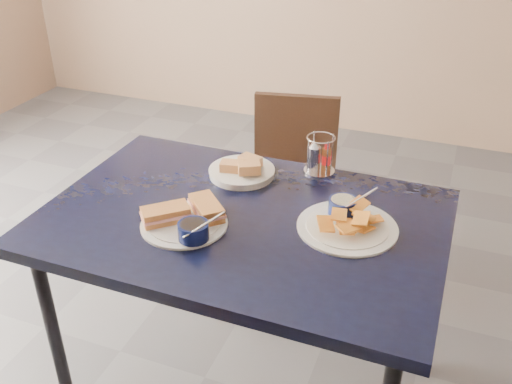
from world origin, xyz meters
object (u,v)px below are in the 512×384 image
(chair_far, at_px, (296,174))
(condiment_caddy, at_px, (319,157))
(plantain_plate, at_px, (347,220))
(bread_basket, at_px, (242,171))
(sandwich_plate, at_px, (187,219))
(dining_table, at_px, (243,233))

(chair_far, relative_size, condiment_caddy, 5.95)
(condiment_caddy, bearing_deg, chair_far, 115.17)
(plantain_plate, bearing_deg, condiment_caddy, 119.49)
(plantain_plate, height_order, bread_basket, plantain_plate)
(chair_far, xyz_separation_m, sandwich_plate, (-0.05, -0.95, 0.31))
(bread_basket, xyz_separation_m, condiment_caddy, (0.24, 0.13, 0.04))
(sandwich_plate, bearing_deg, bread_basket, 84.61)
(chair_far, distance_m, sandwich_plate, 1.00)
(bread_basket, bearing_deg, dining_table, -67.83)
(dining_table, distance_m, chair_far, 0.87)
(plantain_plate, bearing_deg, sandwich_plate, -158.53)
(dining_table, relative_size, plantain_plate, 4.10)
(chair_far, xyz_separation_m, plantain_plate, (0.39, -0.77, 0.30))
(dining_table, distance_m, sandwich_plate, 0.20)
(dining_table, bearing_deg, sandwich_plate, -139.88)
(chair_far, bearing_deg, plantain_plate, -63.07)
(sandwich_plate, xyz_separation_m, plantain_plate, (0.45, 0.18, -0.01))
(dining_table, xyz_separation_m, chair_far, (-0.08, 0.84, -0.22))
(plantain_plate, relative_size, bread_basket, 1.33)
(bread_basket, bearing_deg, condiment_caddy, 28.33)
(condiment_caddy, bearing_deg, plantain_plate, -60.51)
(dining_table, relative_size, bread_basket, 5.46)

